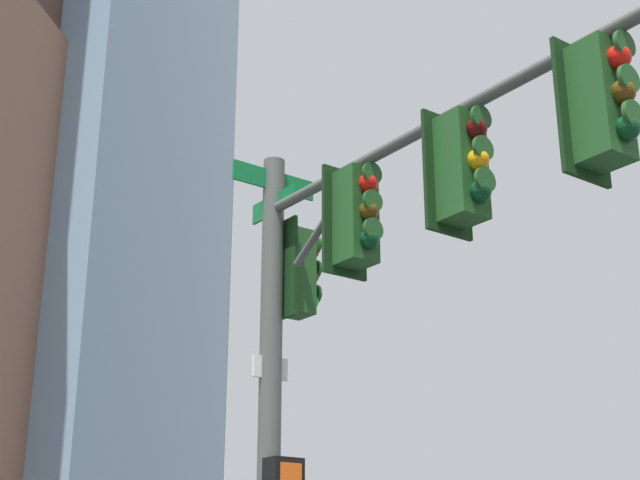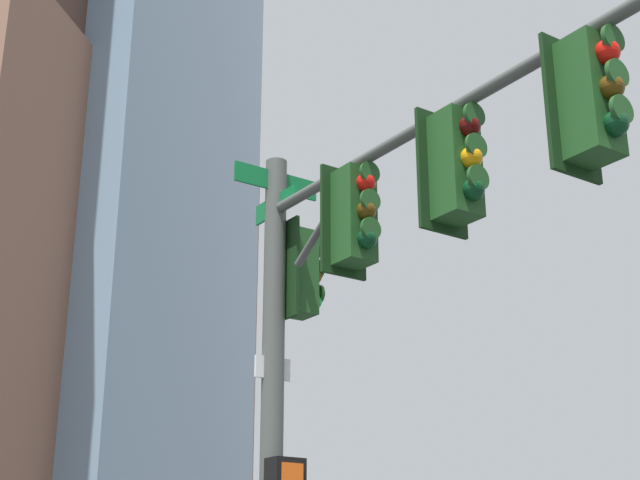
% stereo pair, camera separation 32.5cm
% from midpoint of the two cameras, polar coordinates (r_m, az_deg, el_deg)
% --- Properties ---
extents(signal_pole_assembly, '(4.37, 4.30, 6.28)m').
position_cam_midpoint_polar(signal_pole_assembly, '(9.38, 1.32, -2.59)').
color(signal_pole_assembly, '#4C514C').
rests_on(signal_pole_assembly, ground_plane).
extents(building_brick_farside, '(21.00, 17.46, 33.44)m').
position_cam_midpoint_polar(building_brick_farside, '(68.63, -16.22, -6.37)').
color(building_brick_farside, brown).
rests_on(building_brick_farside, ground_plane).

